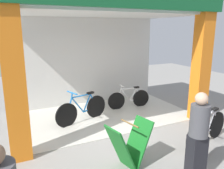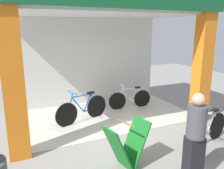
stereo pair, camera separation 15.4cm
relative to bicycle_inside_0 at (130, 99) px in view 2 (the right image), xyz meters
The scene contains 7 objects.
ground_plane 2.08m from the bicycle_inside_0, 122.98° to the right, with size 18.57×18.57×0.00m, color gray.
shop_facade 2.00m from the bicycle_inside_0, behind, with size 5.49×3.22×3.67m.
bicycle_inside_0 is the anchor object (origin of this frame).
bicycle_inside_1 1.85m from the bicycle_inside_0, 165.80° to the right, with size 1.64×0.61×0.94m.
bicycle_parked_0 2.96m from the bicycle_inside_0, 82.83° to the right, with size 1.61×0.53×0.91m.
sandwich_board_sign 3.44m from the bicycle_inside_0, 119.94° to the right, with size 0.92×0.63×0.93m.
pedestrian_1 3.88m from the bicycle_inside_0, 102.09° to the right, with size 0.36×0.36×1.59m.
Camera 2 is at (-2.49, -4.76, 2.61)m, focal length 37.05 mm.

